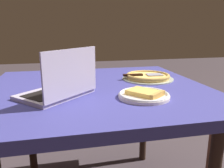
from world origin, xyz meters
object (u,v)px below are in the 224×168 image
at_px(pizza_tray, 148,76).
at_px(laptop, 60,87).
at_px(dining_table, 98,99).
at_px(pizza_plate, 144,95).
at_px(table_knife, 66,75).

bearing_deg(pizza_tray, laptop, 26.33).
distance_m(dining_table, pizza_plate, 0.31).
relative_size(dining_table, table_knife, 5.09).
bearing_deg(pizza_plate, pizza_tray, -113.32).
bearing_deg(table_knife, pizza_plate, 120.96).
xyz_separation_m(dining_table, pizza_tray, (-0.33, -0.11, 0.09)).
bearing_deg(table_knife, dining_table, 116.89).
relative_size(dining_table, pizza_tray, 3.73).
distance_m(pizza_plate, table_knife, 0.65).
height_order(pizza_plate, table_knife, pizza_plate).
height_order(dining_table, pizza_tray, pizza_tray).
bearing_deg(table_knife, laptop, 85.26).
xyz_separation_m(dining_table, table_knife, (0.16, -0.32, 0.07)).
relative_size(pizza_plate, table_knife, 1.03).
xyz_separation_m(pizza_tray, table_knife, (0.49, -0.20, -0.01)).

